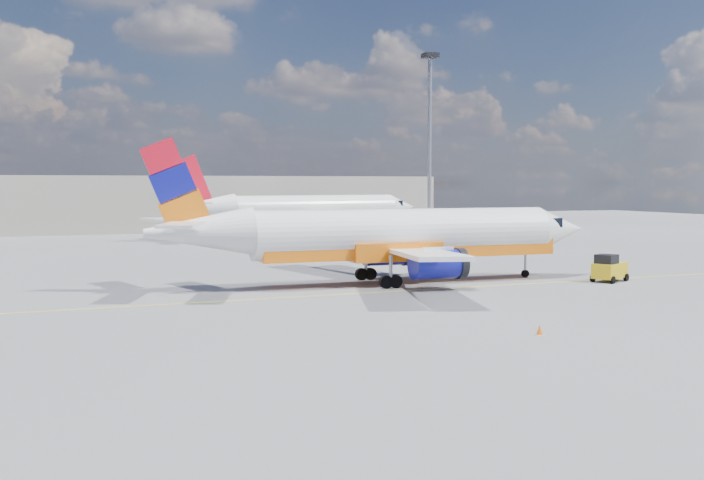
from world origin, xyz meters
name	(u,v)px	position (x,y,z in m)	size (l,w,h in m)	color
ground	(372,300)	(0.00, 0.00, 0.00)	(240.00, 240.00, 0.00)	#58585D
taxi_line	(353,294)	(0.00, 3.00, 0.01)	(70.00, 0.15, 0.01)	yellow
terminal_main	(205,203)	(5.00, 75.00, 4.00)	(70.00, 14.00, 8.00)	#BAB2A0
main_jet	(390,236)	(4.31, 6.80, 3.31)	(32.75, 25.89, 9.93)	white
second_jet	(308,211)	(13.89, 52.85, 3.45)	(34.26, 26.77, 10.36)	white
gse_tug	(609,269)	(19.15, 1.94, 0.93)	(3.12, 2.63, 1.96)	black
traffic_cone	(540,330)	(2.90, -12.69, 0.24)	(0.35, 0.35, 0.49)	white
floodlight_mast	(430,130)	(23.33, 37.51, 12.96)	(1.58, 1.58, 21.62)	gray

